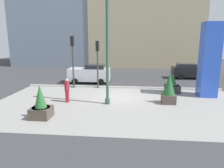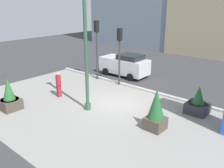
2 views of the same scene
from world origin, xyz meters
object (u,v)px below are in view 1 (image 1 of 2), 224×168
(potted_plant_near_left, at_px, (172,85))
(potted_plant_mid_plaza, at_px, (169,89))
(lamp_post, at_px, (107,51))
(traffic_light_corner, at_px, (73,54))
(potted_plant_near_right, at_px, (41,105))
(car_intersection, at_px, (191,71))
(pedestrian_on_sidewalk, at_px, (67,89))
(car_curb_west, at_px, (90,74))
(art_pillar_blue, at_px, (209,60))
(traffic_light_far_side, at_px, (97,57))

(potted_plant_near_left, bearing_deg, potted_plant_mid_plaza, -104.61)
(lamp_post, height_order, traffic_light_corner, lamp_post)
(potted_plant_near_right, xyz_separation_m, car_intersection, (12.06, 13.68, 0.11))
(lamp_post, height_order, potted_plant_near_left, lamp_post)
(lamp_post, relative_size, car_intersection, 1.72)
(lamp_post, bearing_deg, potted_plant_near_left, 36.53)
(potted_plant_near_left, distance_m, pedestrian_on_sidewalk, 8.99)
(potted_plant_near_right, distance_m, potted_plant_near_left, 11.15)
(lamp_post, height_order, potted_plant_mid_plaza, lamp_post)
(potted_plant_mid_plaza, bearing_deg, car_curb_west, 137.42)
(traffic_light_corner, height_order, pedestrian_on_sidewalk, traffic_light_corner)
(traffic_light_corner, height_order, car_intersection, traffic_light_corner)
(potted_plant_near_right, distance_m, car_curb_west, 10.15)
(car_intersection, height_order, car_curb_west, car_curb_west)
(car_intersection, height_order, pedestrian_on_sidewalk, pedestrian_on_sidewalk)
(art_pillar_blue, distance_m, car_intersection, 8.03)
(potted_plant_near_left, distance_m, potted_plant_mid_plaza, 3.40)
(art_pillar_blue, bearing_deg, car_curb_west, 158.20)
(traffic_light_corner, xyz_separation_m, car_curb_west, (1.10, 2.31, -2.25))
(potted_plant_near_left, relative_size, car_intersection, 0.37)
(potted_plant_mid_plaza, xyz_separation_m, car_intersection, (4.16, 10.04, -0.14))
(potted_plant_mid_plaza, bearing_deg, car_intersection, 67.51)
(lamp_post, xyz_separation_m, potted_plant_near_left, (5.20, 3.85, -3.14))
(traffic_light_corner, relative_size, car_curb_west, 1.11)
(potted_plant_near_left, xyz_separation_m, pedestrian_on_sidewalk, (-8.18, -3.70, 0.37))
(car_curb_west, bearing_deg, pedestrian_on_sidewalk, -92.39)
(traffic_light_far_side, distance_m, pedestrian_on_sidewalk, 5.27)
(lamp_post, bearing_deg, car_intersection, 51.32)
(traffic_light_far_side, xyz_separation_m, car_curb_west, (-1.20, 2.24, -1.96))
(car_intersection, distance_m, car_curb_west, 11.75)
(pedestrian_on_sidewalk, bearing_deg, traffic_light_corner, 100.08)
(potted_plant_mid_plaza, xyz_separation_m, traffic_light_corner, (-8.14, 4.16, 2.20))
(traffic_light_corner, bearing_deg, car_intersection, 25.55)
(potted_plant_near_right, relative_size, pedestrian_on_sidewalk, 1.15)
(potted_plant_near_right, relative_size, car_curb_west, 0.47)
(car_curb_west, bearing_deg, potted_plant_mid_plaza, -42.58)
(art_pillar_blue, xyz_separation_m, potted_plant_mid_plaza, (-3.37, -2.31, -1.89))
(art_pillar_blue, relative_size, potted_plant_near_right, 2.89)
(car_intersection, bearing_deg, potted_plant_near_left, -116.01)
(traffic_light_far_side, bearing_deg, potted_plant_near_right, -104.66)
(art_pillar_blue, xyz_separation_m, potted_plant_near_right, (-11.27, -5.95, -2.14))
(lamp_post, bearing_deg, potted_plant_mid_plaza, 7.64)
(potted_plant_near_left, height_order, car_curb_west, car_curb_west)
(art_pillar_blue, height_order, traffic_light_corner, art_pillar_blue)
(traffic_light_far_side, bearing_deg, traffic_light_corner, -178.23)
(car_intersection, bearing_deg, potted_plant_mid_plaza, -112.49)
(art_pillar_blue, distance_m, pedestrian_on_sidewalk, 11.21)
(potted_plant_mid_plaza, distance_m, pedestrian_on_sidewalk, 7.34)
(lamp_post, distance_m, potted_plant_near_right, 5.56)
(potted_plant_near_right, distance_m, pedestrian_on_sidewalk, 3.27)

